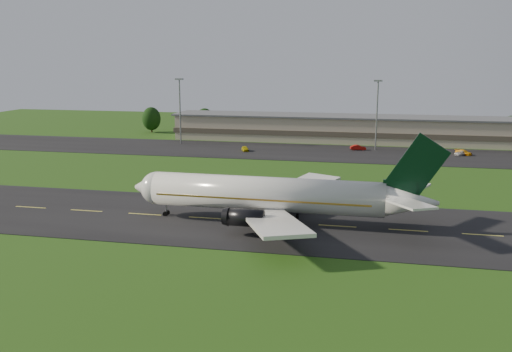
% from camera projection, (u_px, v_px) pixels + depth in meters
% --- Properties ---
extents(ground, '(360.00, 360.00, 0.00)m').
position_uv_depth(ground, '(337.00, 227.00, 91.32)').
color(ground, '#1E4110').
rests_on(ground, ground).
extents(taxiway, '(220.00, 30.00, 0.10)m').
position_uv_depth(taxiway, '(337.00, 226.00, 91.31)').
color(taxiway, black).
rests_on(taxiway, ground).
extents(apron, '(260.00, 30.00, 0.10)m').
position_uv_depth(apron, '(357.00, 154.00, 160.18)').
color(apron, black).
rests_on(apron, ground).
extents(airliner, '(51.25, 42.18, 15.57)m').
position_uv_depth(airliner, '(271.00, 195.00, 92.61)').
color(airliner, white).
rests_on(airliner, ground).
extents(terminal, '(145.00, 16.00, 8.40)m').
position_uv_depth(terminal, '(381.00, 130.00, 181.18)').
color(terminal, tan).
rests_on(terminal, ground).
extents(light_mast_west, '(2.40, 1.20, 20.35)m').
position_uv_depth(light_mast_west, '(180.00, 103.00, 176.71)').
color(light_mast_west, gray).
rests_on(light_mast_west, ground).
extents(light_mast_centre, '(2.40, 1.20, 20.35)m').
position_uv_depth(light_mast_centre, '(377.00, 107.00, 164.21)').
color(light_mast_centre, gray).
rests_on(light_mast_centre, ground).
extents(tree_line, '(195.24, 8.67, 9.54)m').
position_uv_depth(tree_line, '(463.00, 126.00, 184.80)').
color(tree_line, black).
rests_on(tree_line, ground).
extents(service_vehicle_a, '(3.11, 4.44, 1.40)m').
position_uv_depth(service_vehicle_a, '(245.00, 149.00, 164.58)').
color(service_vehicle_a, '#CCBC0C').
rests_on(service_vehicle_a, apron).
extents(service_vehicle_b, '(4.72, 2.32, 1.49)m').
position_uv_depth(service_vehicle_b, '(358.00, 148.00, 166.30)').
color(service_vehicle_b, '#A0100A').
rests_on(service_vehicle_b, apron).
extents(service_vehicle_c, '(4.38, 4.42, 1.18)m').
position_uv_depth(service_vehicle_c, '(461.00, 153.00, 157.28)').
color(service_vehicle_c, silver).
rests_on(service_vehicle_c, apron).
extents(service_vehicle_d, '(4.88, 4.77, 1.41)m').
position_uv_depth(service_vehicle_d, '(464.00, 152.00, 158.02)').
color(service_vehicle_d, orange).
rests_on(service_vehicle_d, apron).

